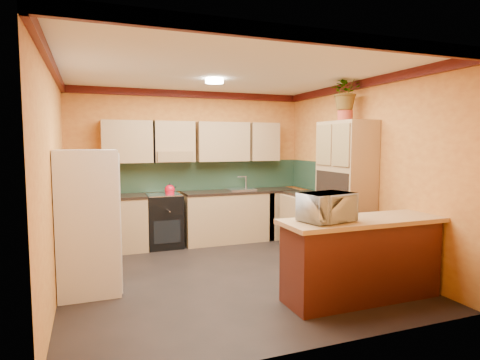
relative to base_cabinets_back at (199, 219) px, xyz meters
The scene contains 15 objects.
room_shell 2.24m from the base_cabinets_back, 92.02° to the right, with size 4.24×4.24×2.72m.
base_cabinets_back is the anchor object (origin of this frame).
countertop_back 0.46m from the base_cabinets_back, 90.00° to the right, with size 3.65×0.62×0.04m, color black.
stove 0.63m from the base_cabinets_back, behind, with size 0.58×0.58×0.91m, color black.
kettle 0.77m from the base_cabinets_back, behind, with size 0.17×0.17×0.18m, color red, non-canonical shape.
sink 0.92m from the base_cabinets_back, ahead, with size 0.48×0.40×0.03m, color silver.
base_cabinets_right 1.90m from the base_cabinets_back, 24.93° to the right, with size 0.60×0.80×0.88m, color tan.
countertop_right 1.96m from the base_cabinets_back, 24.93° to the right, with size 0.62×0.80×0.04m, color black.
fridge 2.59m from the base_cabinets_back, 135.55° to the right, with size 0.68×0.66×1.70m, color white.
pantry 2.59m from the base_cabinets_back, 45.15° to the right, with size 0.48×0.90×2.10m, color tan.
fern_pot 3.03m from the base_cabinets_back, 44.34° to the right, with size 0.22×0.22×0.16m, color #AE3E2A.
fern 3.24m from the base_cabinets_back, 44.34° to the right, with size 0.48×0.42×0.54m, color tan.
breakfast_bar 3.28m from the base_cabinets_back, 70.90° to the right, with size 1.80×0.55×0.88m, color #491911.
bar_top 3.32m from the base_cabinets_back, 70.90° to the right, with size 1.90×0.65×0.05m, color tan.
microwave 3.23m from the base_cabinets_back, 79.03° to the right, with size 0.56×0.38×0.31m, color white.
Camera 1 is at (-1.71, -4.98, 1.78)m, focal length 30.00 mm.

